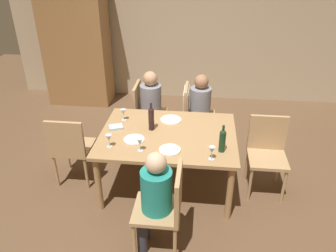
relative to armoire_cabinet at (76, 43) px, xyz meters
name	(u,v)px	position (x,y,z in m)	size (l,w,h in m)	color
ground_plane	(168,183)	(1.88, -2.34, -1.10)	(10.00, 10.00, 0.00)	brown
rear_room_partition	(185,26)	(1.88, 0.45, 0.25)	(6.40, 0.12, 2.70)	tan
armoire_cabinet	(76,43)	(0.00, 0.00, 0.00)	(1.18, 0.62, 2.18)	olive
dining_table	(168,139)	(1.88, -2.34, -0.45)	(1.56, 1.18, 0.73)	#A87F51
chair_near	(166,205)	(1.97, -3.31, -0.56)	(0.44, 0.44, 0.92)	tan
chair_far_left	(145,110)	(1.44, -1.37, -0.56)	(0.44, 0.44, 0.92)	tan
chair_far_right	(191,108)	(2.11, -1.37, -0.50)	(0.46, 0.44, 0.92)	tan
chair_left_end	(71,146)	(0.72, -2.43, -0.56)	(0.44, 0.44, 0.92)	tan
chair_right_end	(267,150)	(3.04, -2.25, -0.56)	(0.44, 0.44, 0.92)	tan
person_woman_host	(154,195)	(1.86, -3.31, -0.46)	(0.33, 0.29, 1.10)	#33333D
person_man_bearded	(153,103)	(1.56, -1.37, -0.45)	(0.35, 0.30, 1.12)	#33333D
person_man_guest	(202,106)	(2.26, -1.37, -0.46)	(0.34, 0.29, 1.10)	#33333D
wine_bottle_tall_green	(222,140)	(2.48, -2.64, -0.23)	(0.07, 0.07, 0.31)	#19381E
wine_bottle_dark_red	(151,118)	(1.68, -2.26, -0.22)	(0.07, 0.07, 0.34)	black
wine_glass_near_left	(109,138)	(1.28, -2.69, -0.26)	(0.07, 0.07, 0.15)	silver
wine_glass_centre	(123,112)	(1.30, -2.07, -0.26)	(0.07, 0.07, 0.15)	silver
wine_glass_near_right	(212,150)	(2.38, -2.81, -0.26)	(0.07, 0.07, 0.15)	silver
wine_glass_far	(140,142)	(1.63, -2.73, -0.26)	(0.07, 0.07, 0.15)	silver
dinner_plate_host	(170,150)	(1.94, -2.69, -0.36)	(0.23, 0.23, 0.01)	white
dinner_plate_guest_left	(171,120)	(1.88, -2.01, -0.36)	(0.26, 0.26, 0.01)	white
dinner_plate_guest_right	(134,139)	(1.52, -2.52, -0.36)	(0.23, 0.23, 0.01)	white
folded_napkin	(116,127)	(1.25, -2.28, -0.35)	(0.16, 0.12, 0.03)	#ADC6D6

